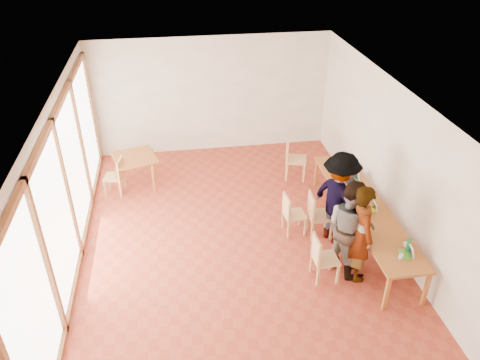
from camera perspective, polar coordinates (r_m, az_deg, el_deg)
The scene contains 25 objects.
ground at distance 9.34m, azimuth -0.67°, elevation -7.27°, with size 8.00×8.00×0.00m, color #A43F27.
wall_back at distance 12.08m, azimuth -3.50°, elevation 10.26°, with size 6.00×0.10×3.00m, color white.
wall_front at distance 5.49m, azimuth 5.67°, elevation -20.82°, with size 6.00×0.10×3.00m, color white.
wall_right at distance 9.34m, azimuth 17.82°, elevation 2.08°, with size 0.10×8.00×3.00m, color white.
window_wall at distance 8.65m, azimuth -20.54°, elevation -0.91°, with size 0.10×8.00×3.00m, color white.
ceiling at distance 7.83m, azimuth -0.81°, elevation 10.29°, with size 6.00×8.00×0.04m, color white.
communal_table at distance 9.35m, azimuth 14.89°, elevation -3.12°, with size 0.80×4.00×0.75m.
side_table at distance 10.98m, azimuth -12.72°, elevation 2.46°, with size 0.90×0.90×0.75m.
chair_near at distance 8.26m, azimuth 9.83°, elevation -8.89°, with size 0.43×0.43×0.48m.
chair_mid at distance 9.25m, azimuth 9.22°, elevation -3.71°, with size 0.45×0.45×0.50m.
chair_far at distance 9.27m, azimuth 6.18°, elevation -3.71°, with size 0.44×0.44×0.47m.
chair_empty at distance 11.11m, azimuth 6.32°, elevation 3.18°, with size 0.59×0.59×0.54m.
chair_spare at distance 10.82m, azimuth -14.75°, elevation 0.89°, with size 0.48×0.48×0.46m.
person_near at distance 8.26m, azimuth 14.55°, elevation -6.26°, with size 0.67×0.44×1.85m, color gray.
person_mid at distance 8.39m, azimuth 13.22°, elevation -5.52°, with size 0.89×0.69×1.83m, color gray.
person_far at distance 9.02m, azimuth 11.97°, elevation -2.20°, with size 1.22×0.70×1.89m, color gray.
laptop_near at distance 8.26m, azimuth 19.79°, elevation -8.31°, with size 0.25×0.27×0.21m.
laptop_mid at distance 9.16m, azimuth 15.89°, elevation -3.31°, with size 0.21×0.23×0.18m.
laptop_far at distance 10.03m, azimuth 13.64°, elevation 0.33°, with size 0.30×0.31×0.21m.
yellow_mug at distance 9.14m, azimuth 16.04°, elevation -3.47°, with size 0.12×0.12×0.10m, color yellow.
green_bottle at distance 8.28m, azimuth 19.85°, elevation -7.51°, with size 0.07×0.07×0.28m, color #208237.
clear_glass at distance 8.17m, azimuth 19.02°, elevation -8.78°, with size 0.07×0.07×0.09m, color silver.
condiment_cup at distance 8.47m, azimuth 19.56°, elevation -7.40°, with size 0.08×0.08×0.06m, color white.
pink_phone at distance 10.35m, azimuth 10.59°, elevation 1.41°, with size 0.05×0.10×0.01m, color #DC3F6D.
black_pouch at distance 9.91m, azimuth 13.30°, elevation -0.14°, with size 0.16×0.26×0.09m, color black.
Camera 1 is at (-1.02, -7.23, 5.82)m, focal length 35.00 mm.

